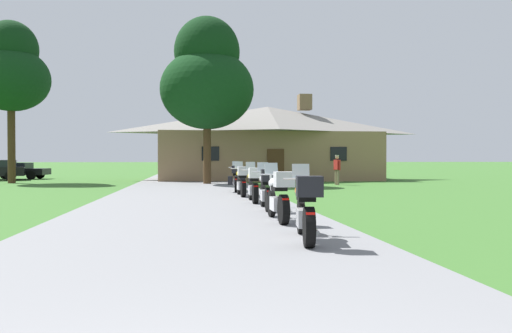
{
  "coord_description": "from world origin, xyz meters",
  "views": [
    {
      "loc": [
        0.01,
        -1.64,
        1.44
      ],
      "look_at": [
        2.45,
        17.38,
        1.17
      ],
      "focal_mm": 35.11,
      "sensor_mm": 36.0,
      "label": 1
    }
  ],
  "objects": [
    {
      "name": "ground_plane",
      "position": [
        0.0,
        20.0,
        0.0
      ],
      "size": [
        500.0,
        500.0,
        0.0
      ],
      "primitive_type": "plane",
      "color": "#386628"
    },
    {
      "name": "asphalt_driveway",
      "position": [
        0.0,
        18.0,
        0.03
      ],
      "size": [
        6.4,
        80.0,
        0.06
      ],
      "primitive_type": "cube",
      "color": "slate",
      "rests_on": "ground"
    },
    {
      "name": "motorcycle_orange_nearest_to_camera",
      "position": [
        1.9,
        6.57,
        0.62
      ],
      "size": [
        0.74,
        2.08,
        1.3
      ],
      "rotation": [
        0.0,
        0.0,
        -0.13
      ],
      "color": "black",
      "rests_on": "asphalt_driveway"
    },
    {
      "name": "motorcycle_white_second_in_row",
      "position": [
        1.92,
        9.32,
        0.62
      ],
      "size": [
        0.66,
        2.08,
        1.3
      ],
      "rotation": [
        0.0,
        0.0,
        0.02
      ],
      "color": "black",
      "rests_on": "asphalt_driveway"
    },
    {
      "name": "motorcycle_white_third_in_row",
      "position": [
        2.04,
        11.93,
        0.62
      ],
      "size": [
        0.66,
        2.08,
        1.3
      ],
      "rotation": [
        0.0,
        0.0,
        -0.04
      ],
      "color": "black",
      "rests_on": "asphalt_driveway"
    },
    {
      "name": "motorcycle_yellow_fourth_in_row",
      "position": [
        1.97,
        14.36,
        0.62
      ],
      "size": [
        0.66,
        2.08,
        1.3
      ],
      "rotation": [
        0.0,
        0.0,
        -0.02
      ],
      "color": "black",
      "rests_on": "asphalt_driveway"
    },
    {
      "name": "motorcycle_yellow_fifth_in_row",
      "position": [
        1.86,
        17.07,
        0.62
      ],
      "size": [
        0.66,
        2.08,
        1.3
      ],
      "rotation": [
        0.0,
        0.0,
        0.02
      ],
      "color": "black",
      "rests_on": "asphalt_driveway"
    },
    {
      "name": "motorcycle_black_farthest_in_row",
      "position": [
        1.89,
        19.63,
        0.61
      ],
      "size": [
        0.8,
        2.08,
        1.3
      ],
      "rotation": [
        0.0,
        0.0,
        -0.07
      ],
      "color": "black",
      "rests_on": "asphalt_driveway"
    },
    {
      "name": "stone_lodge",
      "position": [
        5.31,
        33.23,
        2.65
      ],
      "size": [
        15.69,
        7.11,
        6.05
      ],
      "color": "#896B4C",
      "rests_on": "ground"
    },
    {
      "name": "bystander_red_shirt_near_lodge",
      "position": [
        8.15,
        25.78,
        0.95
      ],
      "size": [
        0.33,
        0.52,
        1.69
      ],
      "rotation": [
        0.0,
        0.0,
        1.93
      ],
      "color": "#75664C",
      "rests_on": "ground"
    },
    {
      "name": "tree_by_lodge_front",
      "position": [
        0.87,
        26.91,
        6.03
      ],
      "size": [
        5.31,
        5.31,
        9.52
      ],
      "color": "#422D19",
      "rests_on": "ground"
    },
    {
      "name": "tree_left_far",
      "position": [
        -10.81,
        30.21,
        6.8
      ],
      "size": [
        4.55,
        4.55,
        9.81
      ],
      "color": "#422D19",
      "rests_on": "ground"
    },
    {
      "name": "parked_black_sedan_far_left",
      "position": [
        -12.64,
        36.7,
        0.64
      ],
      "size": [
        4.33,
        2.15,
        1.2
      ],
      "rotation": [
        0.0,
        0.0,
        1.5
      ],
      "color": "black",
      "rests_on": "ground"
    }
  ]
}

